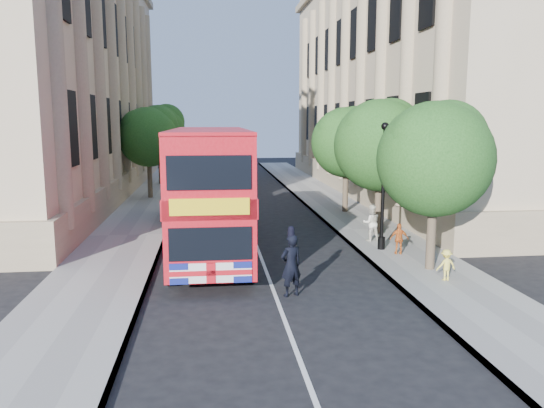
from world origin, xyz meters
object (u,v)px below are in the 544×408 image
object	(u,v)px
lamp_post	(383,191)
double_decker_bus	(210,188)
box_van	(192,190)
woman_pedestrian	(371,223)
police_constable	(291,265)

from	to	relation	value
lamp_post	double_decker_bus	bearing A→B (deg)	178.03
box_van	woman_pedestrian	world-z (taller)	box_van
lamp_post	double_decker_bus	size ratio (longest dim) A/B	0.48
police_constable	lamp_post	bearing A→B (deg)	-154.40
police_constable	box_van	bearing A→B (deg)	-98.17
box_van	woman_pedestrian	distance (m)	10.57
lamp_post	woman_pedestrian	world-z (taller)	lamp_post
woman_pedestrian	lamp_post	bearing A→B (deg)	91.28
double_decker_bus	box_van	distance (m)	8.37
police_constable	woman_pedestrian	size ratio (longest dim) A/B	1.22
double_decker_bus	lamp_post	bearing A→B (deg)	-1.61
police_constable	woman_pedestrian	world-z (taller)	police_constable
double_decker_bus	woman_pedestrian	xyz separation A→B (m)	(6.96, 1.27, -1.80)
box_van	woman_pedestrian	xyz separation A→B (m)	(7.93, -6.96, -0.65)
box_van	woman_pedestrian	bearing A→B (deg)	-38.60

